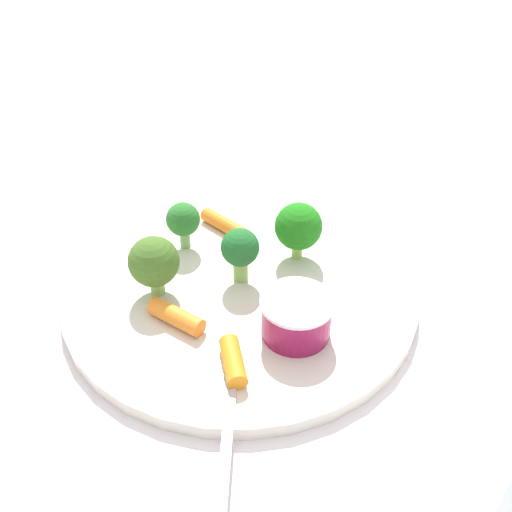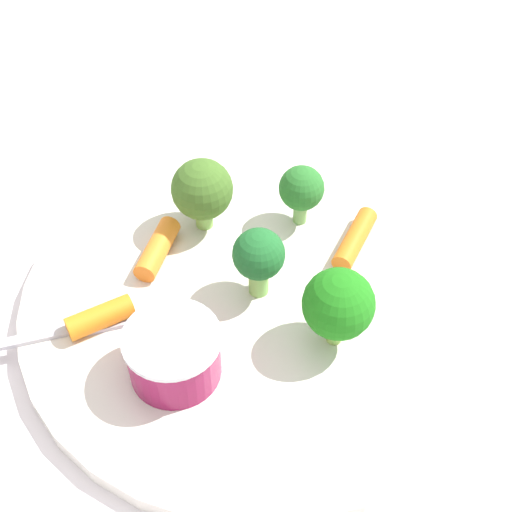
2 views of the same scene
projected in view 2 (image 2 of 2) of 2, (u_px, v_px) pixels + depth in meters
ground_plane at (259, 303)px, 0.44m from camera, size 2.40×2.40×0.00m
plate at (259, 297)px, 0.44m from camera, size 0.29×0.29×0.01m
sauce_cup at (174, 354)px, 0.38m from camera, size 0.05×0.05×0.03m
broccoli_floret_0 at (298, 188)px, 0.45m from camera, size 0.03×0.03×0.04m
broccoli_floret_1 at (202, 190)px, 0.45m from camera, size 0.04×0.04×0.05m
broccoli_floret_2 at (257, 256)px, 0.41m from camera, size 0.03×0.03×0.05m
broccoli_floret_3 at (338, 305)px, 0.38m from camera, size 0.04×0.04×0.05m
carrot_stick_0 at (156, 251)px, 0.44m from camera, size 0.02×0.05×0.01m
carrot_stick_1 at (100, 317)px, 0.41m from camera, size 0.04×0.04×0.01m
carrot_stick_2 at (355, 239)px, 0.45m from camera, size 0.01×0.05×0.01m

